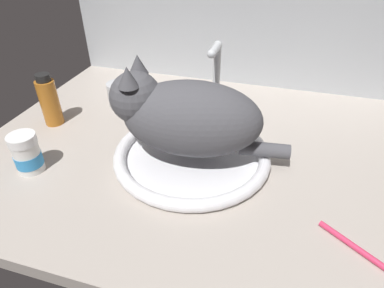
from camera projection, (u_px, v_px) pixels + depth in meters
countertop at (209, 153)px, 77.78cm from camera, size 109.24×77.84×3.00cm
backsplash_wall at (242, 27)px, 98.24cm from camera, size 109.24×2.40×41.88cm
sink_basin at (192, 154)px, 73.04cm from camera, size 35.12×35.12×2.71cm
faucet at (215, 87)px, 87.15cm from camera, size 18.25×9.77×19.84cm
cat at (181, 115)px, 67.68cm from camera, size 38.79×20.54×19.69cm
pill_bottle at (27, 154)px, 68.07cm from camera, size 5.71×5.71×8.90cm
metal_jar at (119, 94)px, 93.10cm from camera, size 6.59×6.59×6.75cm
amber_bottle at (49, 101)px, 82.62cm from camera, size 4.75×4.75×13.77cm
toothbrush at (372, 258)px, 51.36cm from camera, size 15.11×11.28×1.70cm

